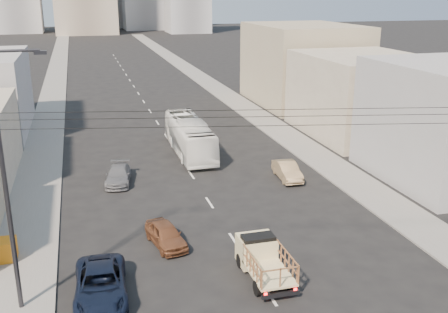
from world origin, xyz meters
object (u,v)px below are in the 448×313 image
sedan_brown (166,235)px  flatbed_pickup (263,257)px  navy_pickup (101,284)px  city_bus (189,136)px  sedan_tan (287,171)px  sedan_grey (118,175)px  streetlamp_left (7,178)px

sedan_brown → flatbed_pickup: bearing=-59.7°
navy_pickup → flatbed_pickup: bearing=1.3°
city_bus → sedan_tan: bearing=-55.4°
navy_pickup → sedan_grey: size_ratio=1.21×
sedan_brown → streetlamp_left: size_ratio=0.32×
flatbed_pickup → navy_pickup: bearing=178.6°
navy_pickup → streetlamp_left: size_ratio=0.44×
flatbed_pickup → streetlamp_left: (-11.68, 0.26, 5.34)m
sedan_brown → city_bus: bearing=62.3°
sedan_tan → streetlamp_left: streetlamp_left is taller
flatbed_pickup → city_bus: (0.83, 22.08, 0.49)m
flatbed_pickup → city_bus: size_ratio=0.39×
flatbed_pickup → streetlamp_left: bearing=178.7°
flatbed_pickup → navy_pickup: 8.16m
sedan_brown → sedan_grey: bearing=87.8°
flatbed_pickup → sedan_brown: 6.41m
flatbed_pickup → sedan_brown: size_ratio=1.14×
flatbed_pickup → sedan_tan: size_ratio=1.08×
city_bus → sedan_tan: city_bus is taller
navy_pickup → city_bus: (8.98, 21.87, 0.85)m
flatbed_pickup → navy_pickup: size_ratio=0.84×
city_bus → sedan_tan: size_ratio=2.78×
sedan_brown → sedan_tan: (11.01, 8.57, 0.02)m
flatbed_pickup → sedan_grey: (-6.04, 15.95, -0.46)m
city_bus → streetlamp_left: (-12.51, -21.81, 4.85)m
city_bus → streetlamp_left: 25.61m
flatbed_pickup → city_bus: city_bus is taller
sedan_grey → streetlamp_left: bearing=-100.2°
sedan_tan → sedan_grey: bearing=172.6°
navy_pickup → sedan_tan: navy_pickup is taller
city_bus → sedan_brown: bearing=-105.9°
flatbed_pickup → navy_pickup: flatbed_pickup is taller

